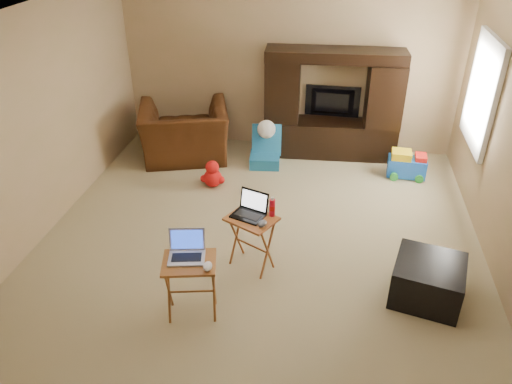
% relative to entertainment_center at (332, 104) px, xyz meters
% --- Properties ---
extents(floor, '(5.50, 5.50, 0.00)m').
position_rel_entertainment_center_xyz_m(floor, '(-0.69, -2.47, -0.81)').
color(floor, tan).
rests_on(floor, ground).
extents(ceiling, '(5.50, 5.50, 0.00)m').
position_rel_entertainment_center_xyz_m(ceiling, '(-0.69, -2.47, 1.69)').
color(ceiling, silver).
rests_on(ceiling, ground).
extents(wall_back, '(5.00, 0.00, 5.00)m').
position_rel_entertainment_center_xyz_m(wall_back, '(-0.69, 0.28, 0.44)').
color(wall_back, tan).
rests_on(wall_back, ground).
extents(wall_front, '(5.00, 0.00, 5.00)m').
position_rel_entertainment_center_xyz_m(wall_front, '(-0.69, -5.22, 0.44)').
color(wall_front, tan).
rests_on(wall_front, ground).
extents(wall_left, '(0.00, 5.50, 5.50)m').
position_rel_entertainment_center_xyz_m(wall_left, '(-3.19, -2.47, 0.44)').
color(wall_left, tan).
rests_on(wall_left, ground).
extents(window_pane, '(0.00, 1.20, 1.20)m').
position_rel_entertainment_center_xyz_m(window_pane, '(1.79, -0.92, 0.59)').
color(window_pane, white).
rests_on(window_pane, ground).
extents(window_frame, '(0.06, 1.14, 1.34)m').
position_rel_entertainment_center_xyz_m(window_frame, '(1.77, -0.92, 0.59)').
color(window_frame, white).
rests_on(window_frame, ground).
extents(entertainment_center, '(1.99, 0.60, 1.61)m').
position_rel_entertainment_center_xyz_m(entertainment_center, '(0.00, 0.00, 0.00)').
color(entertainment_center, black).
rests_on(entertainment_center, floor).
extents(television, '(0.82, 0.13, 0.47)m').
position_rel_entertainment_center_xyz_m(television, '(0.00, 0.16, -0.03)').
color(television, black).
rests_on(television, entertainment_center).
extents(recliner, '(1.52, 1.42, 0.82)m').
position_rel_entertainment_center_xyz_m(recliner, '(-2.12, -0.49, -0.40)').
color(recliner, '#42220E').
rests_on(recliner, floor).
extents(child_rocker, '(0.48, 0.54, 0.58)m').
position_rel_entertainment_center_xyz_m(child_rocker, '(-0.91, -0.53, -0.52)').
color(child_rocker, '#1A6190').
rests_on(child_rocker, floor).
extents(plush_toy, '(0.35, 0.29, 0.39)m').
position_rel_entertainment_center_xyz_m(plush_toy, '(-1.52, -1.27, -0.61)').
color(plush_toy, red).
rests_on(plush_toy, floor).
extents(push_toy, '(0.55, 0.41, 0.40)m').
position_rel_entertainment_center_xyz_m(push_toy, '(1.11, -0.55, -0.61)').
color(push_toy, blue).
rests_on(push_toy, floor).
extents(ottoman, '(0.77, 0.77, 0.41)m').
position_rel_entertainment_center_xyz_m(ottoman, '(1.08, -3.08, -0.60)').
color(ottoman, black).
rests_on(ottoman, floor).
extents(tray_table_left, '(0.55, 0.47, 0.62)m').
position_rel_entertainment_center_xyz_m(tray_table_left, '(-1.13, -3.68, -0.49)').
color(tray_table_left, '#996125').
rests_on(tray_table_left, floor).
extents(tray_table_right, '(0.59, 0.55, 0.61)m').
position_rel_entertainment_center_xyz_m(tray_table_right, '(-0.70, -2.88, -0.50)').
color(tray_table_right, '#A55128').
rests_on(tray_table_right, floor).
extents(laptop_left, '(0.37, 0.33, 0.24)m').
position_rel_entertainment_center_xyz_m(laptop_left, '(-1.16, -3.65, -0.06)').
color(laptop_left, '#B7B7BC').
rests_on(laptop_left, tray_table_left).
extents(laptop_right, '(0.39, 0.36, 0.24)m').
position_rel_entertainment_center_xyz_m(laptop_right, '(-0.74, -2.86, -0.07)').
color(laptop_right, black).
rests_on(laptop_right, tray_table_right).
extents(mouse_left, '(0.09, 0.13, 0.05)m').
position_rel_entertainment_center_xyz_m(mouse_left, '(-0.94, -3.75, -0.16)').
color(mouse_left, silver).
rests_on(mouse_left, tray_table_left).
extents(mouse_right, '(0.11, 0.14, 0.05)m').
position_rel_entertainment_center_xyz_m(mouse_right, '(-0.57, -3.00, -0.17)').
color(mouse_right, '#45464B').
rests_on(mouse_right, tray_table_right).
extents(water_bottle, '(0.06, 0.06, 0.19)m').
position_rel_entertainment_center_xyz_m(water_bottle, '(-0.50, -2.80, -0.10)').
color(water_bottle, red).
rests_on(water_bottle, tray_table_right).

